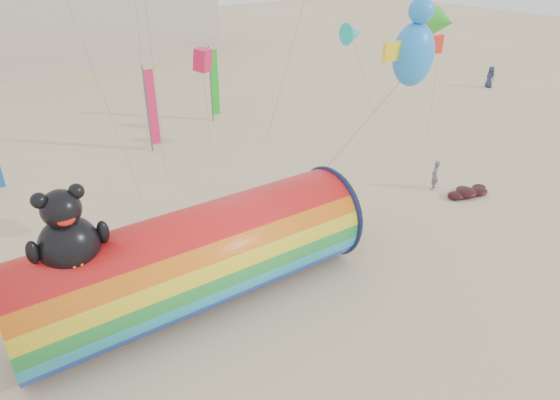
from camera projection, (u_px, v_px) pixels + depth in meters
ground at (291, 273)px, 19.27m from camera, size 160.00×160.00×0.00m
windsock_assembly at (196, 256)px, 16.99m from camera, size 12.15×3.70×5.60m
kite_handler at (435, 175)px, 25.44m from camera, size 0.67×0.56×1.56m
fabric_bundle at (468, 192)px, 25.09m from camera, size 2.62×1.35×0.41m
festival_banners at (131, 109)px, 29.23m from camera, size 15.24×4.37×5.20m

